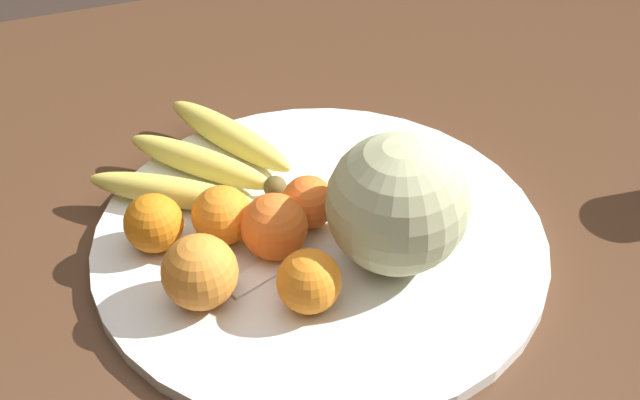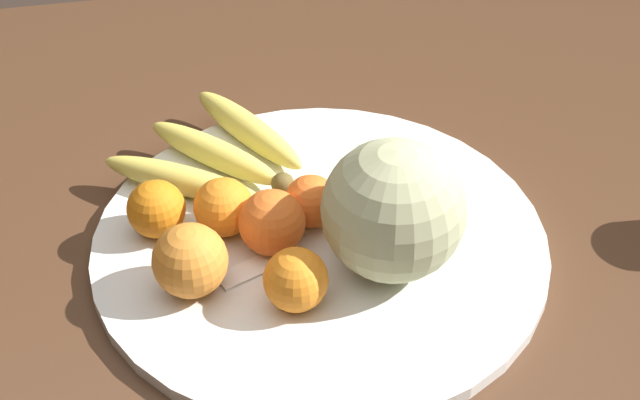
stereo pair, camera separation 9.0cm
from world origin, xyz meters
TOP-DOWN VIEW (x-y plane):
  - kitchen_table at (0.00, 0.00)m, footprint 1.36×1.18m
  - fruit_bowl at (-0.02, -0.02)m, footprint 0.48×0.48m
  - melon at (0.04, -0.08)m, footprint 0.14×0.14m
  - banana_bunch at (-0.11, 0.12)m, footprint 0.24×0.24m
  - orange_front_left at (-0.03, -0.00)m, footprint 0.06×0.06m
  - orange_front_right at (-0.16, -0.07)m, footprint 0.07×0.07m
  - orange_mid_center at (-0.08, -0.03)m, footprint 0.07×0.07m
  - orange_back_left at (-0.07, -0.11)m, footprint 0.06×0.06m
  - orange_back_right at (-0.19, 0.02)m, footprint 0.06×0.06m
  - orange_top_small at (-0.12, 0.01)m, footprint 0.06×0.06m
  - produce_tag at (-0.10, -0.06)m, footprint 0.08×0.05m

SIDE VIEW (x-z plane):
  - kitchen_table at x=0.00m, z-range 0.28..1.01m
  - fruit_bowl at x=-0.02m, z-range 0.73..0.75m
  - produce_tag at x=-0.10m, z-range 0.75..0.75m
  - banana_bunch at x=-0.11m, z-range 0.75..0.78m
  - orange_front_left at x=-0.03m, z-range 0.75..0.81m
  - orange_back_right at x=-0.19m, z-range 0.75..0.81m
  - orange_top_small at x=-0.12m, z-range 0.75..0.81m
  - orange_back_left at x=-0.07m, z-range 0.75..0.81m
  - orange_mid_center at x=-0.08m, z-range 0.75..0.82m
  - orange_front_right at x=-0.16m, z-range 0.75..0.82m
  - melon at x=0.04m, z-range 0.75..0.89m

